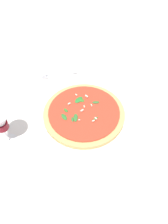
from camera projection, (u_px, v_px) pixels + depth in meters
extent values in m
plane|color=silver|center=(94.00, 118.00, 0.95)|extent=(6.00, 6.00, 0.00)
cylinder|color=silver|center=(84.00, 116.00, 0.95)|extent=(0.37, 0.37, 0.01)
cylinder|color=tan|center=(84.00, 113.00, 0.94)|extent=(0.35, 0.35, 0.02)
cylinder|color=#B73823|center=(84.00, 112.00, 0.93)|extent=(0.30, 0.30, 0.01)
ellipsoid|color=#337424|center=(81.00, 100.00, 0.96)|extent=(0.03, 0.04, 0.01)
ellipsoid|color=#31642B|center=(96.00, 102.00, 0.95)|extent=(0.03, 0.03, 0.01)
ellipsoid|color=#2E6C2B|center=(64.00, 117.00, 0.90)|extent=(0.02, 0.04, 0.01)
ellipsoid|color=#26742C|center=(79.00, 100.00, 0.96)|extent=(0.05, 0.03, 0.01)
ellipsoid|color=#2E6A2C|center=(76.00, 118.00, 0.90)|extent=(0.04, 0.04, 0.01)
ellipsoid|color=#317126|center=(66.00, 110.00, 0.92)|extent=(0.01, 0.03, 0.01)
ellipsoid|color=#33692A|center=(96.00, 118.00, 0.89)|extent=(0.03, 0.01, 0.01)
ellipsoid|color=#2D6A2C|center=(72.00, 119.00, 0.89)|extent=(0.02, 0.02, 0.01)
cube|color=#EFE5C6|center=(84.00, 107.00, 0.93)|extent=(0.01, 0.01, 0.01)
cube|color=#EFE5C6|center=(69.00, 104.00, 0.94)|extent=(0.01, 0.00, 0.01)
cube|color=#EFE5C6|center=(93.00, 121.00, 0.88)|extent=(0.01, 0.01, 0.01)
cube|color=#EFE5C6|center=(79.00, 120.00, 0.89)|extent=(0.01, 0.01, 0.00)
cube|color=#EFE5C6|center=(91.00, 105.00, 0.94)|extent=(0.01, 0.01, 0.01)
cube|color=#EFE5C6|center=(96.00, 118.00, 0.89)|extent=(0.00, 0.01, 0.01)
cube|color=#EFE5C6|center=(76.00, 95.00, 0.98)|extent=(0.00, 0.01, 0.01)
cube|color=#EFE5C6|center=(86.00, 96.00, 0.97)|extent=(0.01, 0.01, 0.01)
cube|color=#EFE5C6|center=(82.00, 111.00, 0.92)|extent=(0.01, 0.01, 0.01)
cylinder|color=white|center=(9.00, 140.00, 0.87)|extent=(0.06, 0.06, 0.00)
cylinder|color=white|center=(6.00, 134.00, 0.84)|extent=(0.01, 0.01, 0.08)
cone|color=white|center=(0.00, 121.00, 0.78)|extent=(0.09, 0.09, 0.08)
cylinder|color=maroon|center=(2.00, 125.00, 0.79)|extent=(0.05, 0.05, 0.03)
cube|color=white|center=(61.00, 75.00, 1.12)|extent=(0.15, 0.12, 0.01)
cube|color=silver|center=(66.00, 73.00, 1.12)|extent=(0.11, 0.07, 0.00)
cube|color=silver|center=(49.00, 76.00, 1.11)|extent=(0.03, 0.03, 0.00)
cube|color=silver|center=(43.00, 76.00, 1.11)|extent=(0.03, 0.02, 0.00)
cube|color=silver|center=(43.00, 77.00, 1.11)|extent=(0.03, 0.02, 0.00)
cube|color=silver|center=(44.00, 78.00, 1.10)|extent=(0.03, 0.02, 0.00)
cylinder|color=silver|center=(105.00, 203.00, 0.71)|extent=(0.17, 0.17, 0.01)
torus|color=silver|center=(106.00, 202.00, 0.71)|extent=(0.17, 0.17, 0.01)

